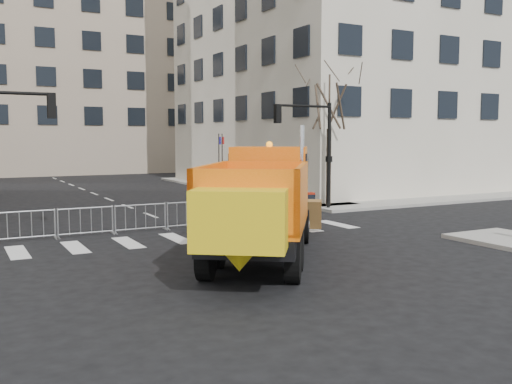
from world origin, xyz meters
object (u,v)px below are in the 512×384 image
cop_b (251,208)px  cop_c (267,209)px  cop_a (250,211)px  plow_truck (261,201)px  newspaper_box (309,205)px

cop_b → cop_c: bearing=108.9°
cop_a → cop_c: cop_c is taller
cop_a → cop_c: bearing=54.3°
plow_truck → cop_c: bearing=4.0°
cop_b → newspaper_box: (3.47, 1.07, -0.18)m
cop_b → cop_c: (-0.06, -1.41, 0.13)m
cop_c → newspaper_box: bearing=169.6°
cop_b → cop_a: bearing=79.4°
cop_a → newspaper_box: bearing=159.1°
plow_truck → newspaper_box: bearing=-7.3°
cop_b → cop_c: size_ratio=0.87×
cop_b → cop_c: 1.42m
plow_truck → cop_a: size_ratio=6.35×
cop_c → newspaper_box: 4.33m
cop_a → cop_b: bearing=-163.0°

